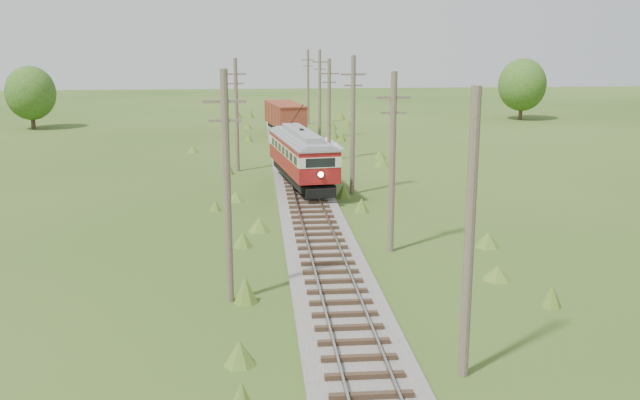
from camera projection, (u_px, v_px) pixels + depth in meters
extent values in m
cube|color=#605B54|center=(301.00, 184.00, 49.68)|extent=(3.60, 96.00, 0.25)
cube|color=#726659|center=(291.00, 179.00, 49.54)|extent=(0.08, 96.00, 0.17)
cube|color=#726659|center=(311.00, 179.00, 49.66)|extent=(0.08, 96.00, 0.17)
cube|color=#2D2116|center=(301.00, 181.00, 49.63)|extent=(2.40, 96.00, 0.16)
cube|color=black|center=(302.00, 175.00, 48.45)|extent=(3.59, 10.47, 0.42)
cube|color=maroon|center=(302.00, 161.00, 48.25)|extent=(4.10, 11.41, 1.02)
cube|color=beige|center=(302.00, 149.00, 48.06)|extent=(4.13, 11.47, 0.65)
cube|color=black|center=(302.00, 149.00, 48.06)|extent=(4.09, 10.98, 0.51)
cube|color=maroon|center=(302.00, 142.00, 47.95)|extent=(4.10, 11.41, 0.28)
cube|color=gray|center=(302.00, 138.00, 47.89)|extent=(4.17, 11.53, 0.35)
cube|color=gray|center=(302.00, 133.00, 47.82)|extent=(2.30, 8.45, 0.37)
sphere|color=#FFF2BF|center=(321.00, 174.00, 42.84)|extent=(0.33, 0.33, 0.33)
cylinder|color=black|center=(297.00, 115.00, 49.17)|extent=(0.65, 4.30, 1.79)
cylinder|color=black|center=(305.00, 188.00, 44.30)|extent=(0.21, 0.75, 0.74)
cylinder|color=black|center=(326.00, 187.00, 44.61)|extent=(0.21, 0.75, 0.74)
cylinder|color=black|center=(281.00, 165.00, 52.32)|extent=(0.21, 0.75, 0.74)
cylinder|color=black|center=(300.00, 164.00, 52.63)|extent=(0.21, 0.75, 0.74)
cube|color=black|center=(285.00, 127.00, 74.28)|extent=(3.43, 7.89, 0.53)
cube|color=maroon|center=(285.00, 115.00, 73.98)|extent=(4.12, 8.82, 2.12)
cube|color=maroon|center=(285.00, 104.00, 73.74)|extent=(4.20, 8.99, 0.13)
cylinder|color=black|center=(283.00, 130.00, 71.67)|extent=(0.27, 0.86, 0.85)
cylinder|color=black|center=(298.00, 129.00, 72.07)|extent=(0.27, 0.86, 0.85)
cylinder|color=black|center=(273.00, 124.00, 76.47)|extent=(0.27, 0.86, 0.85)
cylinder|color=black|center=(287.00, 124.00, 76.86)|extent=(0.27, 0.86, 0.85)
cone|color=gray|center=(328.00, 142.00, 66.78)|extent=(2.81, 2.81, 1.05)
cone|color=gray|center=(336.00, 145.00, 66.04)|extent=(1.58, 1.58, 0.62)
cylinder|color=brown|center=(469.00, 237.00, 20.85)|extent=(0.30, 0.30, 8.80)
cylinder|color=brown|center=(392.00, 164.00, 33.51)|extent=(0.30, 0.30, 8.60)
cube|color=brown|center=(394.00, 97.00, 32.81)|extent=(1.60, 0.12, 0.12)
cube|color=brown|center=(393.00, 113.00, 32.97)|extent=(1.20, 0.10, 0.10)
cylinder|color=brown|center=(353.00, 126.00, 46.07)|extent=(0.30, 0.30, 9.00)
cube|color=brown|center=(353.00, 74.00, 45.34)|extent=(1.60, 0.12, 0.12)
cube|color=brown|center=(353.00, 85.00, 45.49)|extent=(1.20, 0.10, 0.10)
cylinder|color=brown|center=(329.00, 110.00, 58.74)|extent=(0.30, 0.30, 8.40)
cube|color=brown|center=(329.00, 74.00, 58.07)|extent=(1.60, 0.12, 0.12)
cube|color=brown|center=(329.00, 82.00, 58.23)|extent=(1.20, 0.10, 0.10)
cylinder|color=brown|center=(320.00, 95.00, 71.34)|extent=(0.30, 0.30, 8.90)
cube|color=brown|center=(320.00, 62.00, 70.61)|extent=(1.60, 0.12, 0.12)
cube|color=brown|center=(320.00, 69.00, 70.77)|extent=(1.20, 0.10, 0.10)
cylinder|color=brown|center=(308.00, 87.00, 83.96)|extent=(0.30, 0.30, 8.70)
cube|color=brown|center=(308.00, 60.00, 83.26)|extent=(1.60, 0.12, 0.12)
cube|color=brown|center=(308.00, 66.00, 83.42)|extent=(1.20, 0.10, 0.10)
cylinder|color=brown|center=(227.00, 189.00, 26.98)|extent=(0.30, 0.30, 9.00)
cube|color=brown|center=(225.00, 102.00, 26.24)|extent=(1.60, 0.12, 0.12)
cube|color=brown|center=(225.00, 120.00, 26.40)|extent=(1.20, 0.10, 0.10)
cylinder|color=brown|center=(237.00, 115.00, 54.17)|extent=(0.30, 0.30, 8.60)
cube|color=brown|center=(235.00, 74.00, 53.48)|extent=(1.60, 0.12, 0.12)
cube|color=brown|center=(236.00, 83.00, 53.64)|extent=(1.20, 0.10, 0.10)
cylinder|color=#38281C|center=(33.00, 119.00, 79.98)|extent=(0.50, 0.50, 2.34)
ellipsoid|color=#284E17|center=(31.00, 93.00, 79.34)|extent=(5.46, 5.46, 6.01)
cylinder|color=#38281C|center=(521.00, 110.00, 88.96)|extent=(0.50, 0.50, 2.52)
ellipsoid|color=#284E17|center=(522.00, 85.00, 88.27)|extent=(5.88, 5.88, 6.47)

